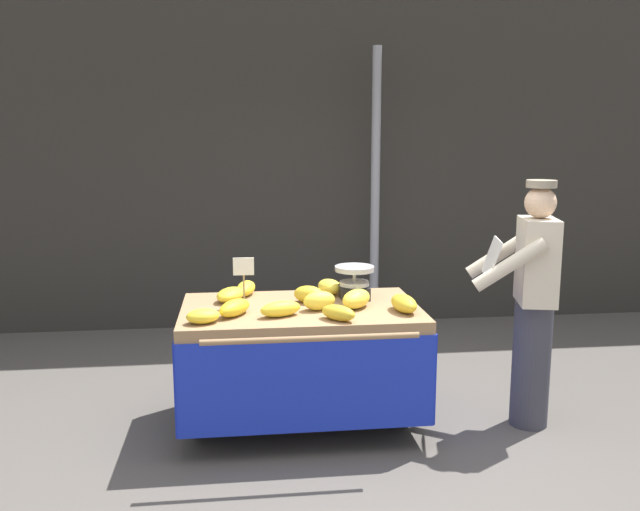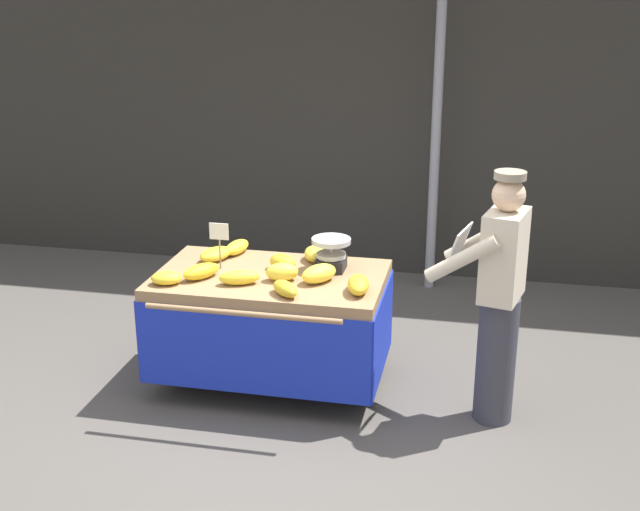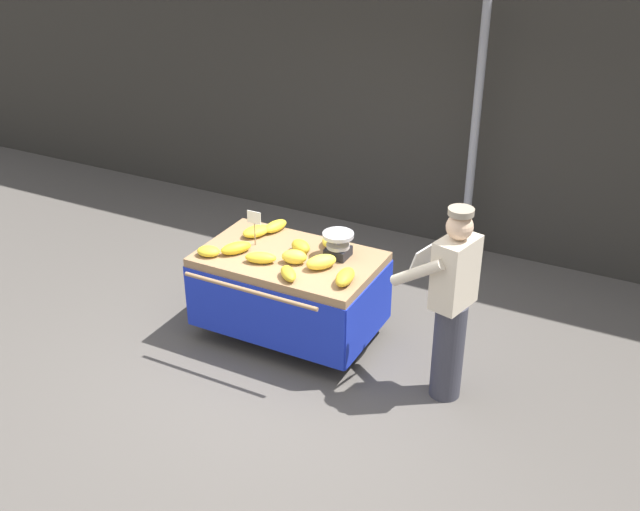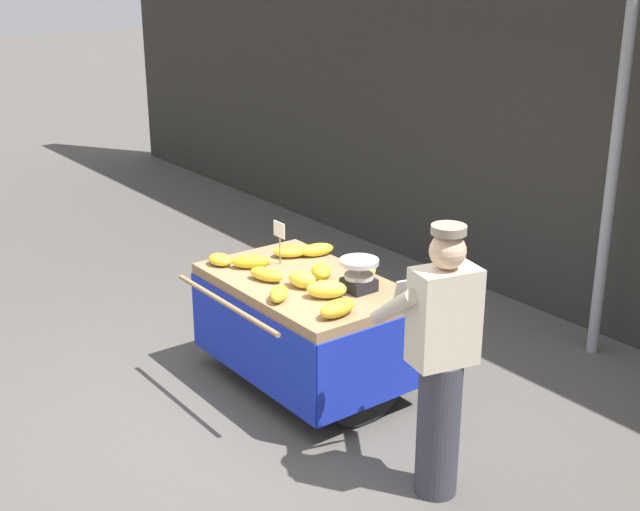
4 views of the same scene
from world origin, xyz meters
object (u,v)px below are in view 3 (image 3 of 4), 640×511
at_px(banana_cart, 289,279).
at_px(banana_bunch_8, 345,277).
at_px(street_pole, 474,138).
at_px(banana_bunch_2, 261,258).
at_px(weighing_scale, 338,245).
at_px(vendor_person, 451,304).
at_px(banana_bunch_4, 276,226).
at_px(banana_bunch_7, 256,231).
at_px(banana_bunch_9, 288,273).
at_px(price_sign, 254,221).
at_px(banana_bunch_1, 301,247).
at_px(banana_bunch_6, 331,240).
at_px(banana_bunch_5, 236,248).
at_px(banana_bunch_0, 321,262).
at_px(banana_bunch_10, 208,251).
at_px(banana_bunch_3, 294,257).

distance_m(banana_cart, banana_bunch_8, 0.76).
bearing_deg(street_pole, banana_bunch_2, -114.31).
bearing_deg(weighing_scale, vendor_person, -16.62).
height_order(banana_bunch_4, banana_bunch_7, banana_bunch_4).
distance_m(banana_bunch_8, banana_bunch_9, 0.49).
bearing_deg(price_sign, banana_bunch_9, -35.03).
relative_size(weighing_scale, banana_bunch_1, 1.29).
bearing_deg(banana_bunch_6, banana_bunch_5, -142.52).
bearing_deg(price_sign, banana_cart, -6.50).
distance_m(banana_bunch_0, banana_bunch_2, 0.54).
bearing_deg(banana_bunch_6, banana_bunch_2, -124.26).
bearing_deg(weighing_scale, street_pole, 74.62).
relative_size(banana_bunch_0, banana_bunch_8, 0.96).
bearing_deg(vendor_person, banana_bunch_6, 158.73).
relative_size(banana_bunch_0, vendor_person, 0.16).
height_order(banana_bunch_2, banana_bunch_7, banana_bunch_2).
bearing_deg(weighing_scale, banana_bunch_2, -142.88).
relative_size(street_pole, banana_cart, 1.76).
bearing_deg(weighing_scale, banana_bunch_1, -166.03).
height_order(price_sign, banana_bunch_8, price_sign).
relative_size(price_sign, banana_bunch_8, 1.16).
xyz_separation_m(banana_bunch_2, banana_bunch_9, (0.36, -0.13, -0.00)).
distance_m(banana_bunch_4, banana_bunch_7, 0.21).
distance_m(price_sign, banana_bunch_10, 0.50).
distance_m(banana_bunch_1, banana_bunch_6, 0.31).
distance_m(banana_bunch_1, banana_bunch_7, 0.55).
relative_size(banana_bunch_5, banana_bunch_6, 1.18).
xyz_separation_m(weighing_scale, banana_bunch_5, (-0.85, -0.36, -0.07)).
bearing_deg(banana_bunch_6, banana_bunch_9, -93.40).
bearing_deg(banana_bunch_3, banana_bunch_6, 73.85).
relative_size(banana_bunch_3, banana_bunch_5, 0.77).
bearing_deg(price_sign, weighing_scale, 10.39).
xyz_separation_m(banana_bunch_6, banana_bunch_7, (-0.72, -0.14, -0.01)).
bearing_deg(banana_cart, banana_bunch_2, -123.01).
height_order(banana_bunch_5, banana_bunch_10, banana_bunch_5).
distance_m(banana_bunch_3, banana_bunch_8, 0.56).
bearing_deg(banana_bunch_6, street_pole, 69.15).
bearing_deg(banana_bunch_9, banana_cart, 119.22).
relative_size(banana_bunch_4, banana_bunch_10, 1.33).
bearing_deg(banana_bunch_5, banana_bunch_0, 6.96).
relative_size(banana_bunch_1, banana_bunch_10, 1.04).
height_order(banana_bunch_3, banana_bunch_5, banana_bunch_3).
xyz_separation_m(weighing_scale, banana_bunch_7, (-0.87, 0.03, -0.07)).
relative_size(banana_bunch_2, banana_bunch_9, 1.13).
relative_size(price_sign, banana_bunch_5, 1.17).
distance_m(weighing_scale, banana_bunch_5, 0.92).
bearing_deg(banana_bunch_4, banana_bunch_5, -98.07).
relative_size(banana_cart, banana_bunch_7, 5.79).
distance_m(price_sign, banana_bunch_2, 0.41).
xyz_separation_m(banana_bunch_0, banana_bunch_3, (-0.25, -0.02, 0.00)).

